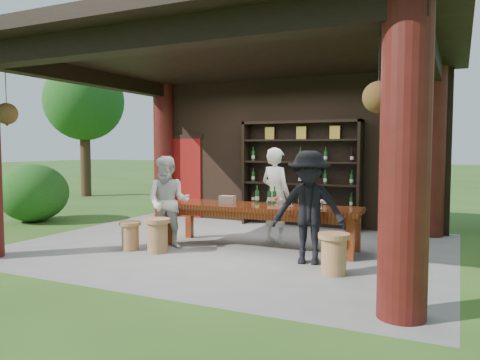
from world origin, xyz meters
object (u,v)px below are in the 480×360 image
at_px(stool_near_right, 334,253).
at_px(wine_shelf, 300,174).
at_px(guest_man, 309,207).
at_px(napkin_basket, 227,200).
at_px(tasting_table, 261,212).
at_px(guest_woman, 168,202).
at_px(stool_near_left, 157,234).
at_px(stool_far_left, 130,235).
at_px(host, 276,195).

bearing_deg(stool_near_right, wine_shelf, 114.80).
xyz_separation_m(guest_man, napkin_basket, (-1.70, 0.65, -0.03)).
relative_size(tasting_table, napkin_basket, 13.32).
bearing_deg(wine_shelf, guest_woman, -114.73).
height_order(stool_near_left, guest_woman, guest_woman).
bearing_deg(stool_near_left, stool_near_right, -1.83).
bearing_deg(stool_near_left, tasting_table, 36.56).
bearing_deg(guest_man, tasting_table, 134.84).
distance_m(tasting_table, stool_near_right, 1.97).
xyz_separation_m(stool_near_left, napkin_basket, (0.80, 1.01, 0.52)).
xyz_separation_m(stool_near_right, stool_far_left, (-3.52, 0.05, -0.05)).
bearing_deg(stool_near_right, host, 131.16).
distance_m(wine_shelf, guest_man, 3.29).
height_order(guest_man, napkin_basket, guest_man).
relative_size(guest_woman, napkin_basket, 6.15).
distance_m(wine_shelf, stool_near_right, 3.97).
xyz_separation_m(host, guest_man, (1.02, -1.29, -0.02)).
bearing_deg(stool_far_left, host, 40.24).
xyz_separation_m(wine_shelf, napkin_basket, (-0.57, -2.42, -0.35)).
height_order(tasting_table, napkin_basket, napkin_basket).
relative_size(stool_near_right, host, 0.33).
distance_m(stool_far_left, napkin_basket, 1.78).
height_order(stool_far_left, napkin_basket, napkin_basket).
height_order(stool_far_left, guest_man, guest_man).
relative_size(stool_near_right, napkin_basket, 2.20).
height_order(tasting_table, stool_near_right, tasting_table).
distance_m(stool_near_right, host, 2.38).
bearing_deg(stool_near_left, guest_man, 8.07).
height_order(stool_near_left, stool_near_right, stool_near_right).
bearing_deg(stool_near_right, napkin_basket, 153.34).
bearing_deg(guest_man, wine_shelf, 98.24).
relative_size(stool_near_right, stool_far_left, 1.18).
relative_size(stool_far_left, napkin_basket, 1.86).
bearing_deg(guest_woman, tasting_table, 6.40).
xyz_separation_m(guest_woman, napkin_basket, (0.83, 0.63, 0.02)).
bearing_deg(napkin_basket, guest_man, -21.02).
xyz_separation_m(wine_shelf, stool_near_left, (-1.37, -3.42, -0.87)).
relative_size(stool_near_left, stool_far_left, 1.17).
bearing_deg(guest_woman, host, 21.49).
bearing_deg(napkin_basket, tasting_table, 4.45).
bearing_deg(stool_far_left, wine_shelf, 61.41).
relative_size(host, guest_woman, 1.09).
xyz_separation_m(stool_near_left, guest_woman, (-0.04, 0.38, 0.50)).
xyz_separation_m(wine_shelf, stool_near_right, (1.63, -3.52, -0.86)).
relative_size(tasting_table, stool_near_right, 6.06).
height_order(host, napkin_basket, host).
bearing_deg(tasting_table, host, 85.23).
bearing_deg(stool_near_left, guest_woman, 95.47).
bearing_deg(stool_far_left, tasting_table, 29.52).
bearing_deg(stool_far_left, guest_woman, 41.06).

